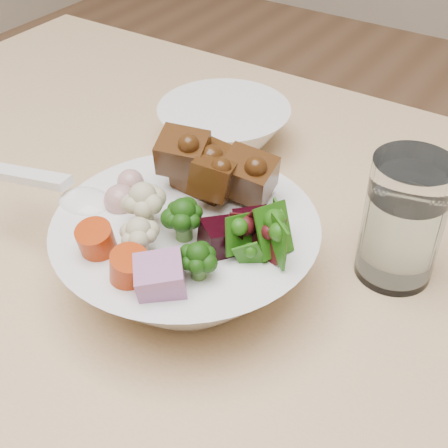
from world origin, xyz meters
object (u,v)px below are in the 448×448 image
object	(u,v)px
dining_table	(388,446)
side_bowl	(224,127)
water_glass	(402,225)
food_bowl	(189,249)

from	to	relation	value
dining_table	side_bowl	distance (m)	0.42
dining_table	water_glass	xyz separation A→B (m)	(-0.06, 0.13, 0.14)
food_bowl	water_glass	xyz separation A→B (m)	(0.16, 0.12, 0.02)
dining_table	food_bowl	world-z (taller)	food_bowl
food_bowl	dining_table	bearing A→B (deg)	-2.30
dining_table	side_bowl	world-z (taller)	side_bowl
water_glass	food_bowl	bearing A→B (deg)	-142.30
water_glass	side_bowl	bearing A→B (deg)	158.61
dining_table	water_glass	world-z (taller)	water_glass
dining_table	side_bowl	size ratio (longest dim) A/B	10.18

